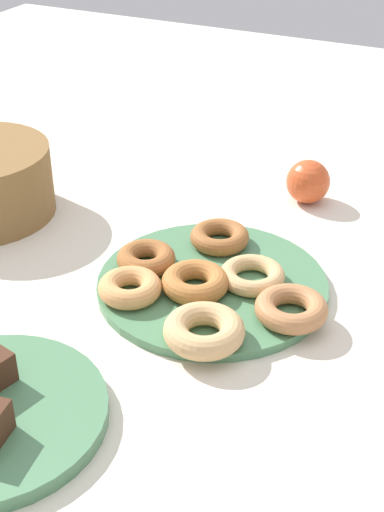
% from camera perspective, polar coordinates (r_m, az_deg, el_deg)
% --- Properties ---
extents(ground_plane, '(2.40, 2.40, 0.00)m').
position_cam_1_polar(ground_plane, '(0.97, 1.60, -2.53)').
color(ground_plane, beige).
extents(donut_plate, '(0.31, 0.31, 0.01)m').
position_cam_1_polar(donut_plate, '(0.96, 1.61, -2.23)').
color(donut_plate, '#4C7F56').
rests_on(donut_plate, ground_plane).
extents(donut_0, '(0.09, 0.09, 0.03)m').
position_cam_1_polar(donut_0, '(0.93, -4.89, -2.48)').
color(donut_0, tan).
rests_on(donut_0, donut_plate).
extents(donut_1, '(0.12, 0.12, 0.02)m').
position_cam_1_polar(donut_1, '(0.95, 4.74, -1.52)').
color(donut_1, tan).
rests_on(donut_1, donut_plate).
extents(donut_2, '(0.11, 0.11, 0.03)m').
position_cam_1_polar(donut_2, '(0.98, -3.62, -0.19)').
color(donut_2, '#995B2D').
rests_on(donut_2, donut_plate).
extents(donut_3, '(0.11, 0.11, 0.02)m').
position_cam_1_polar(donut_3, '(1.03, 2.18, 1.50)').
color(donut_3, '#995B2D').
rests_on(donut_3, donut_plate).
extents(donut_4, '(0.10, 0.10, 0.03)m').
position_cam_1_polar(donut_4, '(0.85, 0.95, -5.86)').
color(donut_4, tan).
rests_on(donut_4, donut_plate).
extents(donut_5, '(0.12, 0.12, 0.03)m').
position_cam_1_polar(donut_5, '(0.90, 7.79, -4.11)').
color(donut_5, '#B27547').
rests_on(donut_5, donut_plate).
extents(donut_6, '(0.12, 0.12, 0.03)m').
position_cam_1_polar(donut_6, '(0.93, 0.26, -2.05)').
color(donut_6, '#AD6B33').
rests_on(donut_6, donut_plate).
extents(apple, '(0.07, 0.07, 0.07)m').
position_cam_1_polar(apple, '(1.18, 9.08, 5.78)').
color(apple, '#CC4C23').
rests_on(apple, ground_plane).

